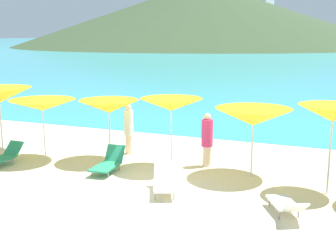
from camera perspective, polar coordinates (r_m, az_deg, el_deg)
ground_plane at (r=21.34m, az=8.53°, el=-0.26°), size 50.00×100.00×0.30m
headland_hill at (r=163.01m, az=4.37°, el=13.82°), size 129.43×129.43×21.83m
umbrella_1 at (r=15.39m, az=-15.48°, el=2.54°), size 2.19×2.19×2.05m
umbrella_2 at (r=14.87m, az=-7.43°, el=2.44°), size 1.96×1.96×2.05m
umbrella_3 at (r=13.88m, az=0.42°, el=2.70°), size 1.92×1.92×2.22m
umbrella_4 at (r=13.33m, az=10.65°, el=1.12°), size 2.33×2.33×2.05m
umbrella_5 at (r=12.35m, az=19.98°, el=1.47°), size 1.87×1.87×2.37m
lounge_chair_0 at (r=12.10m, az=-0.48°, el=-6.98°), size 1.07×1.49×0.65m
lounge_chair_1 at (r=14.02m, az=-7.50°, el=-4.57°), size 0.70×1.48×0.72m
lounge_chair_2 at (r=15.55m, az=-20.13°, el=-3.62°), size 0.62×1.60×0.65m
lounge_chair_3 at (r=11.01m, az=14.67°, el=-9.51°), size 1.15×1.54×0.57m
beachgoer_0 at (r=15.91m, az=-4.96°, el=-0.21°), size 0.33×0.33×1.77m
beachgoer_1 at (r=14.39m, az=4.93°, el=-1.59°), size 0.36×0.36×1.72m
cruise_ship at (r=205.02m, az=7.08°, el=12.50°), size 56.60×23.03×21.20m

